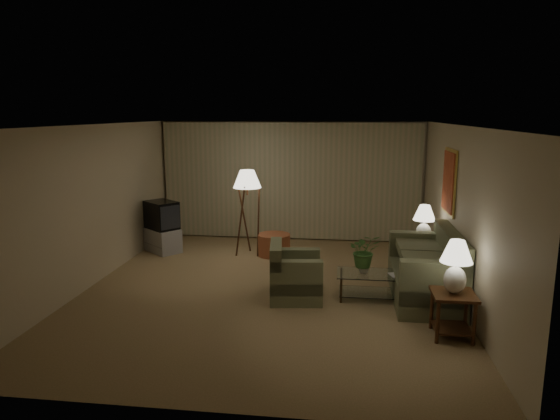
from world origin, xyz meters
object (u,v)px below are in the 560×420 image
at_px(armchair, 296,277).
at_px(tv_cabinet, 163,240).
at_px(table_lamp_far, 424,220).
at_px(vase, 364,268).
at_px(side_table_far, 422,252).
at_px(coffee_table, 373,282).
at_px(sofa, 425,272).
at_px(crt_tv, 162,215).
at_px(ottoman, 274,245).
at_px(table_lamp_near, 456,262).
at_px(floor_lamp, 248,211).
at_px(side_table_near, 453,307).

distance_m(armchair, tv_cabinet, 3.83).
xyz_separation_m(table_lamp_far, vase, (-1.10, -1.35, -0.50)).
bearing_deg(side_table_far, vase, -129.19).
bearing_deg(coffee_table, sofa, 7.12).
xyz_separation_m(armchair, crt_tv, (-3.04, 2.33, 0.44)).
height_order(ottoman, vase, vase).
bearing_deg(table_lamp_far, side_table_far, -90.00).
relative_size(table_lamp_near, table_lamp_far, 1.04).
bearing_deg(floor_lamp, ottoman, 1.24).
bearing_deg(armchair, side_table_near, -124.04).
relative_size(side_table_far, floor_lamp, 0.34).
bearing_deg(side_table_near, ottoman, 129.20).
bearing_deg(armchair, crt_tv, 45.76).
relative_size(armchair, side_table_near, 1.71).
bearing_deg(table_lamp_far, ottoman, 162.89).
bearing_deg(table_lamp_near, ottoman, 129.20).
relative_size(armchair, side_table_far, 1.71).
bearing_deg(ottoman, sofa, -38.35).
bearing_deg(side_table_near, sofa, 96.34).
height_order(sofa, floor_lamp, floor_lamp).
relative_size(side_table_near, ottoman, 0.90).
height_order(table_lamp_near, table_lamp_far, table_lamp_near).
bearing_deg(armchair, table_lamp_near, -124.04).
bearing_deg(tv_cabinet, table_lamp_far, 30.17).
xyz_separation_m(table_lamp_far, ottoman, (-2.83, 0.87, -0.78)).
relative_size(table_lamp_far, vase, 4.09).
relative_size(crt_tv, floor_lamp, 0.47).
height_order(table_lamp_far, floor_lamp, floor_lamp).
distance_m(sofa, side_table_far, 1.26).
relative_size(coffee_table, vase, 6.80).
distance_m(table_lamp_near, coffee_table, 1.74).
bearing_deg(floor_lamp, side_table_near, -45.72).
distance_m(sofa, coffee_table, 0.82).
relative_size(sofa, table_lamp_far, 2.87).
bearing_deg(tv_cabinet, side_table_near, 5.89).
xyz_separation_m(floor_lamp, vase, (2.27, -2.21, -0.42)).
bearing_deg(vase, sofa, 6.00).
distance_m(coffee_table, floor_lamp, 3.34).
relative_size(sofa, coffee_table, 1.73).
xyz_separation_m(table_lamp_far, tv_cabinet, (-5.20, 0.85, -0.75)).
distance_m(side_table_near, vase, 1.67).
distance_m(ottoman, vase, 2.83).
xyz_separation_m(coffee_table, floor_lamp, (-2.42, 2.21, 0.64)).
xyz_separation_m(side_table_far, table_lamp_near, (0.00, -2.60, 0.61)).
xyz_separation_m(side_table_far, crt_tv, (-5.20, 0.85, 0.38)).
bearing_deg(ottoman, crt_tv, -179.48).
relative_size(table_lamp_near, tv_cabinet, 0.78).
relative_size(ottoman, vase, 4.00).
bearing_deg(tv_cabinet, armchair, 1.94).
bearing_deg(sofa, side_table_near, 6.82).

